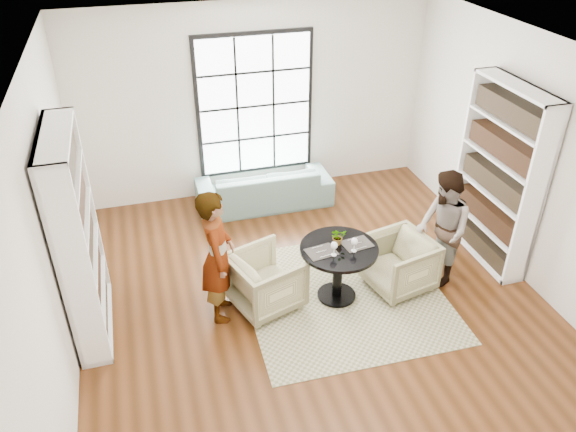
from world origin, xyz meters
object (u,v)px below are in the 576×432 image
object	(u,v)px
pedestal_table	(338,261)
armchair_left	(266,281)
person_left	(217,256)
armchair_right	(398,263)
flower_centerpiece	(338,236)
person_right	(443,229)
sofa	(264,187)
wine_glass_right	(354,242)
wine_glass_left	(334,246)

from	to	relation	value
pedestal_table	armchair_left	xyz separation A→B (m)	(-0.87, 0.11, -0.18)
armchair_left	person_left	bearing A→B (deg)	71.38
armchair_right	person_left	world-z (taller)	person_left
pedestal_table	armchair_left	bearing A→B (deg)	172.91
armchair_left	flower_centerpiece	size ratio (longest dim) A/B	3.85
person_right	armchair_left	bearing A→B (deg)	-84.42
sofa	wine_glass_right	size ratio (longest dim) A/B	11.62
flower_centerpiece	person_right	bearing A→B (deg)	-3.77
person_right	armchair_right	bearing A→B (deg)	-81.47
armchair_left	person_left	distance (m)	0.72
armchair_right	flower_centerpiece	xyz separation A→B (m)	(-0.79, 0.09, 0.49)
sofa	person_right	size ratio (longest dim) A/B	1.36
armchair_right	person_right	distance (m)	0.69
pedestal_table	armchair_right	world-z (taller)	pedestal_table
pedestal_table	sofa	distance (m)	2.50
pedestal_table	flower_centerpiece	xyz separation A→B (m)	(0.01, 0.08, 0.31)
person_left	flower_centerpiece	world-z (taller)	person_left
person_right	flower_centerpiece	xyz separation A→B (m)	(-1.34, 0.09, 0.08)
armchair_right	flower_centerpiece	distance (m)	0.94
person_right	flower_centerpiece	size ratio (longest dim) A/B	7.50
pedestal_table	flower_centerpiece	bearing A→B (deg)	82.34
pedestal_table	armchair_right	bearing A→B (deg)	-0.43
person_right	wine_glass_left	world-z (taller)	person_right
person_left	wine_glass_right	distance (m)	1.58
pedestal_table	person_left	size ratio (longest dim) A/B	0.56
person_right	pedestal_table	bearing A→B (deg)	-81.73
wine_glass_right	person_right	bearing A→B (deg)	5.05
armchair_right	flower_centerpiece	size ratio (longest dim) A/B	3.80
pedestal_table	person_left	bearing A→B (deg)	175.64
person_right	wine_glass_right	size ratio (longest dim) A/B	8.52
sofa	person_right	bearing A→B (deg)	124.35
person_right	person_left	bearing A→B (deg)	-83.84
wine_glass_left	wine_glass_right	xyz separation A→B (m)	(0.25, 0.01, -0.00)
armchair_left	flower_centerpiece	world-z (taller)	flower_centerpiece
armchair_right	flower_centerpiece	world-z (taller)	flower_centerpiece
armchair_left	wine_glass_left	xyz separation A→B (m)	(0.76, -0.23, 0.52)
person_left	wine_glass_left	size ratio (longest dim) A/B	9.17
person_left	wine_glass_right	world-z (taller)	person_left
armchair_left	person_right	size ratio (longest dim) A/B	0.51
wine_glass_right	person_left	bearing A→B (deg)	171.91
sofa	person_left	xyz separation A→B (m)	(-1.12, -2.36, 0.52)
wine_glass_left	pedestal_table	bearing A→B (deg)	47.59
armchair_left	wine_glass_left	bearing A→B (deg)	-125.68
pedestal_table	sofa	size ratio (longest dim) A/B	0.45
flower_centerpiece	pedestal_table	bearing A→B (deg)	-97.66
flower_centerpiece	sofa	bearing A→B (deg)	97.57
wine_glass_left	armchair_right	bearing A→B (deg)	7.34
armchair_left	wine_glass_left	size ratio (longest dim) A/B	4.34
pedestal_table	wine_glass_left	distance (m)	0.37
sofa	flower_centerpiece	world-z (taller)	flower_centerpiece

